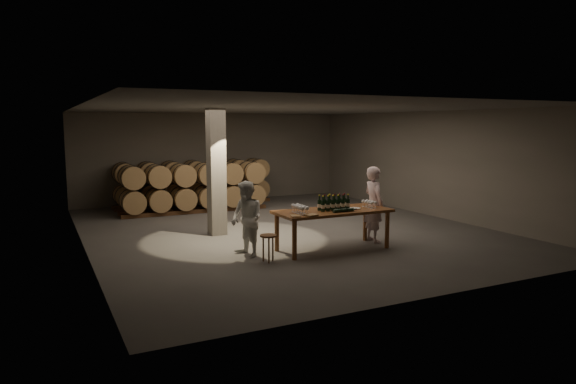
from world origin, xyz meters
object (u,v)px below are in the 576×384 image
person_man (374,204)px  stool (268,240)px  plate (355,208)px  person_woman (247,219)px  tasting_table (333,215)px  notebook_near (311,215)px  bottle_cluster (334,204)px

person_man → stool: bearing=104.9°
plate → person_woman: person_woman is taller
tasting_table → notebook_near: (-0.80, -0.45, 0.12)m
tasting_table → stool: (-1.73, -0.33, -0.34)m
plate → notebook_near: size_ratio=1.04×
stool → person_woman: person_woman is taller
tasting_table → bottle_cluster: (0.02, -0.01, 0.23)m
bottle_cluster → notebook_near: bearing=-151.7°
plate → notebook_near: notebook_near is taller
bottle_cluster → stool: bottle_cluster is taller
bottle_cluster → person_man: person_man is taller
tasting_table → bottle_cluster: bearing=-33.9°
person_man → person_woman: bearing=93.3°
notebook_near → person_man: (2.08, 0.69, -0.01)m
notebook_near → person_woman: 1.37m
bottle_cluster → person_woman: 1.99m
person_man → tasting_table: bearing=104.9°
stool → person_man: size_ratio=0.31×
person_woman → person_man: bearing=76.1°
bottle_cluster → person_man: size_ratio=0.41×
notebook_near → stool: size_ratio=0.44×
tasting_table → plate: (0.54, -0.07, 0.11)m
tasting_table → person_woman: size_ratio=1.62×
tasting_table → person_woman: person_woman is taller
tasting_table → person_man: 1.32m
person_man → person_woman: person_man is taller
tasting_table → person_man: size_ratio=1.44×
bottle_cluster → notebook_near: bottle_cluster is taller
notebook_near → person_man: size_ratio=0.14×
stool → person_man: 3.10m
bottle_cluster → stool: size_ratio=1.31×
tasting_table → bottle_cluster: size_ratio=3.52×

